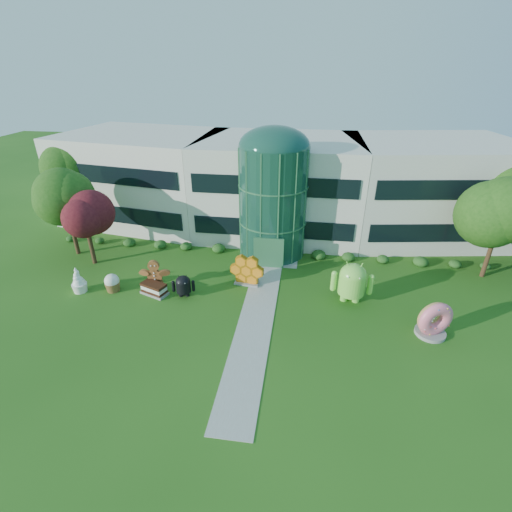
% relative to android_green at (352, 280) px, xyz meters
% --- Properties ---
extents(ground, '(140.00, 140.00, 0.00)m').
position_rel_android_green_xyz_m(ground, '(-6.67, -4.73, -1.82)').
color(ground, '#215114').
rests_on(ground, ground).
extents(building, '(46.00, 15.00, 9.30)m').
position_rel_android_green_xyz_m(building, '(-6.67, 13.27, 2.83)').
color(building, beige).
rests_on(building, ground).
extents(atrium, '(6.00, 6.00, 9.80)m').
position_rel_android_green_xyz_m(atrium, '(-6.67, 7.27, 3.08)').
color(atrium, '#194738').
rests_on(atrium, ground).
extents(walkway, '(2.40, 20.00, 0.04)m').
position_rel_android_green_xyz_m(walkway, '(-6.67, -2.73, -1.80)').
color(walkway, '#9E9E93').
rests_on(walkway, ground).
extents(tree_red, '(4.00, 4.00, 6.00)m').
position_rel_android_green_xyz_m(tree_red, '(-22.17, 2.77, 1.18)').
color(tree_red, '#3F0C14').
rests_on(tree_red, ground).
extents(trees_backdrop, '(52.00, 8.00, 8.40)m').
position_rel_android_green_xyz_m(trees_backdrop, '(-6.67, 8.27, 2.38)').
color(trees_backdrop, '#1E4A12').
rests_on(trees_backdrop, ground).
extents(android_green, '(3.31, 2.30, 3.63)m').
position_rel_android_green_xyz_m(android_green, '(0.00, 0.00, 0.00)').
color(android_green, '#7DDC46').
rests_on(android_green, ground).
extents(android_black, '(2.01, 1.54, 2.06)m').
position_rel_android_green_xyz_m(android_black, '(-12.58, -1.17, -0.79)').
color(android_black, black).
rests_on(android_black, ground).
extents(donut, '(2.72, 2.02, 2.56)m').
position_rel_android_green_xyz_m(donut, '(4.98, -3.19, -0.54)').
color(donut, '#EE5A79').
rests_on(donut, ground).
extents(gingerbread, '(2.81, 1.36, 2.50)m').
position_rel_android_green_xyz_m(gingerbread, '(-15.13, -0.38, -0.57)').
color(gingerbread, maroon).
rests_on(gingerbread, ground).
extents(ice_cream_sandwich, '(2.36, 1.75, 0.94)m').
position_rel_android_green_xyz_m(ice_cream_sandwich, '(-14.95, -1.22, -1.35)').
color(ice_cream_sandwich, black).
rests_on(ice_cream_sandwich, ground).
extents(honeycomb, '(3.02, 1.41, 2.29)m').
position_rel_android_green_xyz_m(honeycomb, '(-8.07, 1.28, -0.67)').
color(honeycomb, orange).
rests_on(honeycomb, ground).
extents(froyo, '(1.47, 1.47, 2.12)m').
position_rel_android_green_xyz_m(froyo, '(-20.85, -1.71, -0.76)').
color(froyo, white).
rests_on(froyo, ground).
extents(cupcake, '(1.60, 1.60, 1.46)m').
position_rel_android_green_xyz_m(cupcake, '(-18.35, -1.24, -1.09)').
color(cupcake, white).
rests_on(cupcake, ground).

